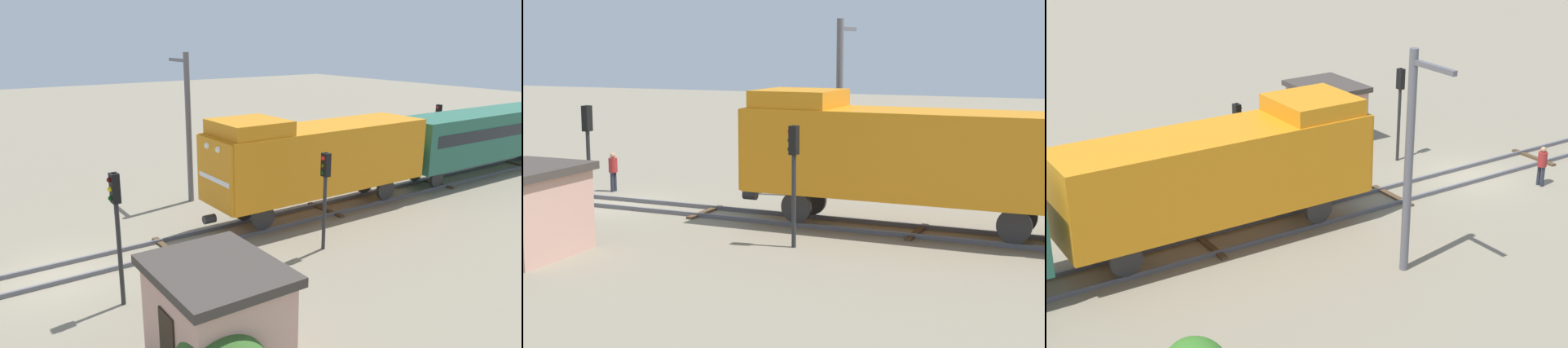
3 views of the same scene
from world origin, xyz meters
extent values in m
plane|color=gray|center=(0.00, 0.00, 0.00)|extent=(147.50, 147.50, 0.00)
cube|color=#595960|center=(-0.72, 0.00, 0.08)|extent=(0.10, 98.33, 0.16)
cube|color=#595960|center=(0.72, 0.00, 0.08)|extent=(0.10, 98.33, 0.16)
cube|color=#4C3823|center=(0.00, -4.10, 0.04)|extent=(2.40, 0.24, 0.09)
cube|color=#4C3823|center=(0.00, 4.10, 0.04)|extent=(2.40, 0.24, 0.09)
cube|color=#4C3823|center=(0.00, 12.29, 0.04)|extent=(2.40, 0.24, 0.09)
cube|color=orange|center=(0.00, 11.87, 2.71)|extent=(2.90, 11.00, 2.90)
cube|color=orange|center=(0.00, 7.97, 4.46)|extent=(2.75, 2.80, 0.60)
cube|color=orange|center=(0.00, 6.32, 2.71)|extent=(2.84, 0.10, 2.84)
cube|color=white|center=(0.00, 6.28, 2.51)|extent=(2.46, 0.06, 0.20)
sphere|color=white|center=(-0.45, 6.27, 3.81)|extent=(0.28, 0.28, 0.28)
sphere|color=white|center=(0.45, 6.27, 3.81)|extent=(0.28, 0.28, 0.28)
cylinder|color=#262628|center=(0.00, 6.02, 0.86)|extent=(0.36, 0.50, 0.36)
cylinder|color=#262628|center=(-0.72, 8.17, 0.71)|extent=(0.18, 1.10, 1.10)
cylinder|color=#262628|center=(0.72, 8.17, 0.71)|extent=(0.18, 1.10, 1.10)
cylinder|color=#262628|center=(-0.72, 15.57, 0.71)|extent=(0.18, 1.10, 1.10)
cylinder|color=#262628|center=(0.72, 15.57, 0.71)|extent=(0.18, 1.10, 1.10)
cylinder|color=#262628|center=(3.20, 1.24, 2.11)|extent=(0.14, 0.14, 4.22)
cube|color=black|center=(3.20, 1.24, 3.77)|extent=(0.32, 0.24, 0.90)
sphere|color=#390606|center=(3.20, 1.10, 4.04)|extent=(0.16, 0.16, 0.16)
sphere|color=yellow|center=(3.20, 1.10, 3.76)|extent=(0.16, 0.16, 0.16)
sphere|color=black|center=(3.20, 1.10, 3.48)|extent=(0.16, 0.16, 0.16)
cylinder|color=#262628|center=(3.40, 9.21, 1.93)|extent=(0.14, 0.14, 3.85)
cube|color=black|center=(3.40, 9.21, 3.40)|extent=(0.32, 0.24, 0.90)
sphere|color=red|center=(3.40, 9.07, 3.67)|extent=(0.16, 0.16, 0.16)
sphere|color=#3C3306|center=(3.40, 9.07, 3.39)|extent=(0.16, 0.16, 0.16)
sphere|color=black|center=(3.40, 9.07, 3.11)|extent=(0.16, 0.16, 0.16)
cylinder|color=#262B38|center=(-2.50, -1.80, 0.42)|extent=(0.15, 0.15, 0.85)
cylinder|color=#262B38|center=(-2.30, -1.80, 0.42)|extent=(0.15, 0.15, 0.85)
cylinder|color=maroon|center=(-2.40, -1.80, 1.16)|extent=(0.38, 0.38, 0.62)
sphere|color=tan|center=(-2.40, -1.80, 1.58)|extent=(0.23, 0.23, 0.23)
cylinder|color=#595960|center=(-5.00, 7.66, 3.68)|extent=(0.28, 0.28, 7.37)
cube|color=#595960|center=(-5.90, 7.66, 6.97)|extent=(1.80, 0.16, 0.16)
cube|color=#D19E8C|center=(7.50, 2.17, 1.25)|extent=(3.20, 2.60, 2.50)
cube|color=#3F3833|center=(7.50, 2.17, 2.62)|extent=(3.50, 2.90, 0.24)
cube|color=#2D2319|center=(7.50, 0.85, 0.95)|extent=(0.80, 0.06, 1.90)
ellipsoid|color=#335F26|center=(8.99, 1.46, 0.96)|extent=(2.63, 2.15, 1.91)
camera|label=1|loc=(17.37, -3.17, 8.02)|focal=35.00mm
camera|label=2|loc=(25.91, 18.81, 6.29)|focal=55.00mm
camera|label=3|loc=(-22.84, 23.14, 12.46)|focal=55.00mm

